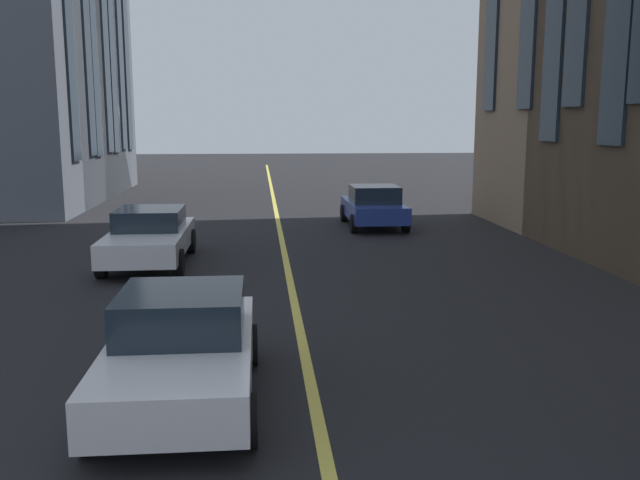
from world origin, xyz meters
The scene contains 4 objects.
lane_centre_line centered at (20.00, 0.00, 0.00)m, with size 80.00×0.16×0.01m.
car_white_mid centered at (12.19, 1.66, 0.70)m, with size 3.90×1.89×1.40m.
car_blue_far centered at (26.37, -3.18, 0.70)m, with size 3.90×1.89×1.40m.
car_white_parked_b centered at (20.85, 3.38, 0.70)m, with size 4.40×1.95×1.37m.
Camera 1 is at (3.86, 0.66, 3.50)m, focal length 38.31 mm.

